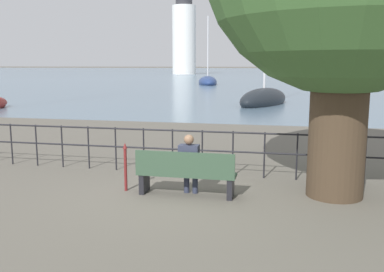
% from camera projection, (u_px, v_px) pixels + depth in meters
% --- Properties ---
extents(ground_plane, '(1000.00, 1000.00, 0.00)m').
position_uv_depth(ground_plane, '(187.00, 195.00, 8.42)').
color(ground_plane, '#605B51').
extents(harbor_water, '(600.00, 300.00, 0.01)m').
position_uv_depth(harbor_water, '(281.00, 71.00, 162.83)').
color(harbor_water, slate).
rests_on(harbor_water, ground_plane).
extents(park_bench, '(1.94, 0.45, 0.90)m').
position_uv_depth(park_bench, '(186.00, 174.00, 8.29)').
color(park_bench, '#334C38').
rests_on(park_bench, ground_plane).
extents(seated_person_left, '(0.39, 0.35, 1.21)m').
position_uv_depth(seated_person_left, '(189.00, 162.00, 8.32)').
color(seated_person_left, '#2D3347').
rests_on(seated_person_left, ground_plane).
extents(promenade_railing, '(15.67, 0.04, 1.05)m').
position_uv_depth(promenade_railing, '(202.00, 145.00, 9.85)').
color(promenade_railing, black).
rests_on(promenade_railing, ground_plane).
extents(closed_umbrella, '(0.09, 0.09, 0.99)m').
position_uv_depth(closed_umbrella, '(125.00, 164.00, 8.61)').
color(closed_umbrella, maroon).
rests_on(closed_umbrella, ground_plane).
extents(sailboat_0, '(3.73, 6.68, 9.01)m').
position_uv_depth(sailboat_0, '(208.00, 82.00, 54.73)').
color(sailboat_0, navy).
rests_on(sailboat_0, ground_plane).
extents(sailboat_2, '(3.80, 6.28, 11.34)m').
position_uv_depth(sailboat_2, '(264.00, 99.00, 27.35)').
color(sailboat_2, black).
rests_on(sailboat_2, ground_plane).
extents(harbor_lighthouse, '(6.16, 6.16, 21.52)m').
position_uv_depth(harbor_lighthouse, '(184.00, 36.00, 111.93)').
color(harbor_lighthouse, white).
rests_on(harbor_lighthouse, ground_plane).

